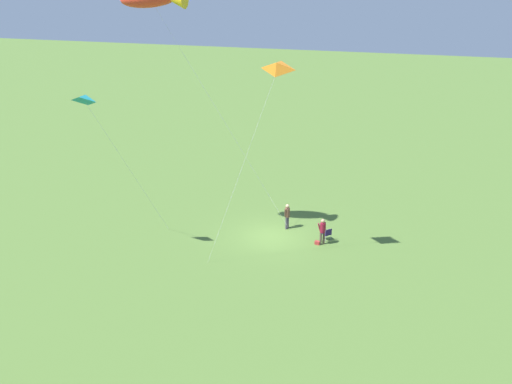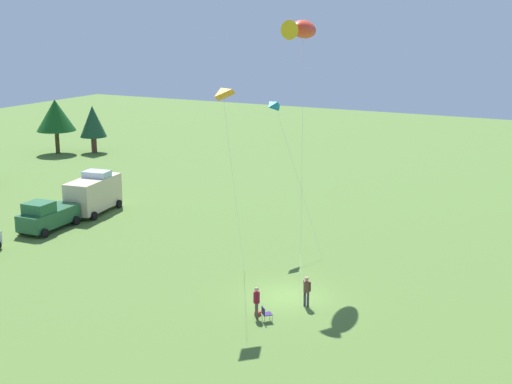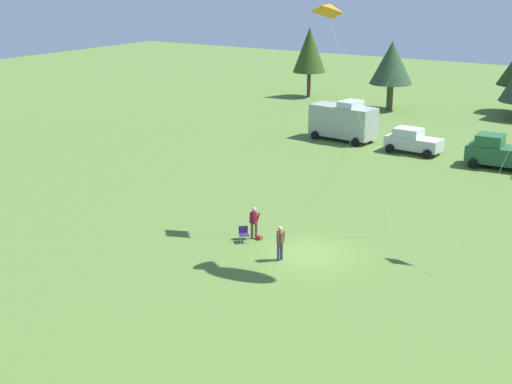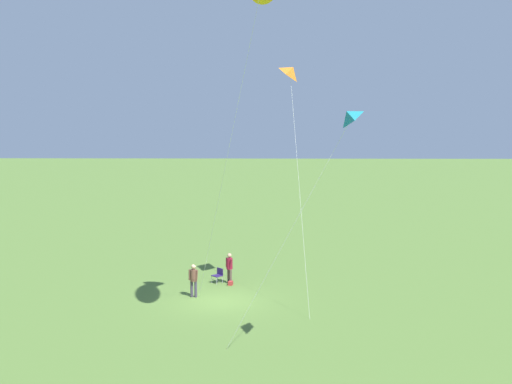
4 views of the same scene
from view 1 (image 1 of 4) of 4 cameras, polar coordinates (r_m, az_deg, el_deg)
The scene contains 7 objects.
ground_plane at distance 38.94m, azimuth 1.42°, elevation -4.24°, with size 160.00×160.00×0.00m, color #517230.
person_kite_flyer at distance 39.65m, azimuth 2.99°, elevation -2.14°, with size 0.41×0.52×1.74m.
folding_chair at distance 38.46m, azimuth 6.80°, elevation -3.94°, with size 0.68×0.68×0.82m.
person_spectator at distance 37.68m, azimuth 6.36°, elevation -3.58°, with size 0.56×0.47×1.74m.
backpack_on_grass at distance 38.05m, azimuth 5.87°, elevation -4.82°, with size 0.32×0.22×0.22m, color #A82F2D.
kite_delta_orange at distance 31.66m, azimuth 1.93°, elevation 11.77°, with size 4.63×1.28×12.04m.
kite_delta_teal at distance 34.46m, azimuth -15.88°, elevation 8.56°, with size 3.04×4.99×10.07m.
Camera 1 is at (-8.06, 34.05, 17.08)m, focal length 42.00 mm.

